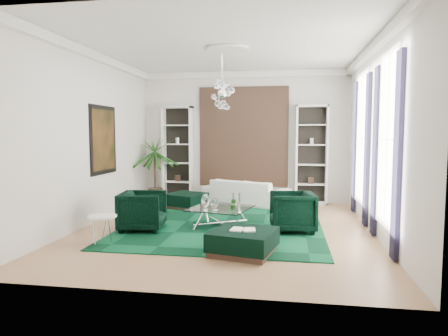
% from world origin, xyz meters
% --- Properties ---
extents(floor, '(6.00, 7.00, 0.02)m').
position_xyz_m(floor, '(0.00, 0.00, -0.01)').
color(floor, tan).
rests_on(floor, ground).
extents(ceiling, '(6.00, 7.00, 0.02)m').
position_xyz_m(ceiling, '(0.00, 0.00, 3.81)').
color(ceiling, white).
rests_on(ceiling, ground).
extents(wall_back, '(6.00, 0.02, 3.80)m').
position_xyz_m(wall_back, '(0.00, 3.51, 1.90)').
color(wall_back, silver).
rests_on(wall_back, ground).
extents(wall_front, '(6.00, 0.02, 3.80)m').
position_xyz_m(wall_front, '(0.00, -3.51, 1.90)').
color(wall_front, silver).
rests_on(wall_front, ground).
extents(wall_left, '(0.02, 7.00, 3.80)m').
position_xyz_m(wall_left, '(-3.01, 0.00, 1.90)').
color(wall_left, silver).
rests_on(wall_left, ground).
extents(wall_right, '(0.02, 7.00, 3.80)m').
position_xyz_m(wall_right, '(3.01, 0.00, 1.90)').
color(wall_right, silver).
rests_on(wall_right, ground).
extents(crown_molding, '(6.00, 7.00, 0.18)m').
position_xyz_m(crown_molding, '(0.00, 0.00, 3.70)').
color(crown_molding, white).
rests_on(crown_molding, ceiling).
extents(ceiling_medallion, '(0.90, 0.90, 0.05)m').
position_xyz_m(ceiling_medallion, '(0.00, 0.30, 3.77)').
color(ceiling_medallion, white).
rests_on(ceiling_medallion, ceiling).
extents(tapestry, '(2.50, 0.06, 2.80)m').
position_xyz_m(tapestry, '(0.00, 3.46, 1.90)').
color(tapestry, black).
rests_on(tapestry, wall_back).
extents(shelving_left, '(0.90, 0.38, 2.80)m').
position_xyz_m(shelving_left, '(-1.95, 3.31, 1.40)').
color(shelving_left, white).
rests_on(shelving_left, floor).
extents(shelving_right, '(0.90, 0.38, 2.80)m').
position_xyz_m(shelving_right, '(1.95, 3.31, 1.40)').
color(shelving_right, white).
rests_on(shelving_right, floor).
extents(painting, '(0.04, 1.30, 1.60)m').
position_xyz_m(painting, '(-2.97, 0.60, 1.85)').
color(painting, black).
rests_on(painting, wall_left).
extents(window_near, '(0.03, 1.10, 2.90)m').
position_xyz_m(window_near, '(2.99, -0.90, 1.90)').
color(window_near, white).
rests_on(window_near, wall_right).
extents(curtain_near_a, '(0.07, 0.30, 3.25)m').
position_xyz_m(curtain_near_a, '(2.96, -1.68, 1.65)').
color(curtain_near_a, black).
rests_on(curtain_near_a, floor).
extents(curtain_near_b, '(0.07, 0.30, 3.25)m').
position_xyz_m(curtain_near_b, '(2.96, -0.12, 1.65)').
color(curtain_near_b, black).
rests_on(curtain_near_b, floor).
extents(window_far, '(0.03, 1.10, 2.90)m').
position_xyz_m(window_far, '(2.99, 1.50, 1.90)').
color(window_far, white).
rests_on(window_far, wall_right).
extents(curtain_far_a, '(0.07, 0.30, 3.25)m').
position_xyz_m(curtain_far_a, '(2.96, 0.72, 1.65)').
color(curtain_far_a, black).
rests_on(curtain_far_a, floor).
extents(curtain_far_b, '(0.07, 0.30, 3.25)m').
position_xyz_m(curtain_far_b, '(2.96, 2.28, 1.65)').
color(curtain_far_b, black).
rests_on(curtain_far_b, floor).
extents(rug, '(4.20, 5.00, 0.02)m').
position_xyz_m(rug, '(-0.09, 0.49, 0.01)').
color(rug, black).
rests_on(rug, floor).
extents(sofa, '(2.57, 1.78, 0.70)m').
position_xyz_m(sofa, '(0.13, 2.93, 0.35)').
color(sofa, white).
rests_on(sofa, floor).
extents(armchair_left, '(0.99, 0.97, 0.81)m').
position_xyz_m(armchair_left, '(-1.67, -0.41, 0.41)').
color(armchair_left, black).
rests_on(armchair_left, floor).
extents(armchair_right, '(0.99, 0.97, 0.81)m').
position_xyz_m(armchair_right, '(1.39, -0.02, 0.41)').
color(armchair_right, black).
rests_on(armchair_right, floor).
extents(coffee_table, '(1.45, 1.45, 0.41)m').
position_xyz_m(coffee_table, '(-0.13, 0.19, 0.21)').
color(coffee_table, white).
rests_on(coffee_table, floor).
extents(ottoman_side, '(1.16, 1.16, 0.40)m').
position_xyz_m(ottoman_side, '(-1.39, 2.11, 0.20)').
color(ottoman_side, black).
rests_on(ottoman_side, floor).
extents(ottoman_front, '(1.19, 1.19, 0.40)m').
position_xyz_m(ottoman_front, '(0.56, -1.69, 0.20)').
color(ottoman_front, black).
rests_on(ottoman_front, floor).
extents(book, '(0.42, 0.28, 0.03)m').
position_xyz_m(book, '(0.56, -1.69, 0.42)').
color(book, white).
rests_on(book, ottoman_front).
extents(side_table, '(0.63, 0.63, 0.50)m').
position_xyz_m(side_table, '(-2.04, -1.47, 0.25)').
color(side_table, white).
rests_on(side_table, floor).
extents(palm, '(1.88, 1.88, 2.40)m').
position_xyz_m(palm, '(-2.55, 3.00, 1.20)').
color(palm, '#184E13').
rests_on(palm, floor).
extents(chandelier, '(1.02, 1.02, 0.72)m').
position_xyz_m(chandelier, '(-0.14, 0.43, 2.85)').
color(chandelier, white).
rests_on(chandelier, ceiling).
extents(table_plant, '(0.16, 0.15, 0.24)m').
position_xyz_m(table_plant, '(0.17, -0.06, 0.53)').
color(table_plant, '#184E13').
rests_on(table_plant, coffee_table).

